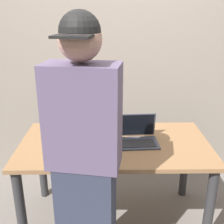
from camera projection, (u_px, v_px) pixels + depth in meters
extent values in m
plane|color=slate|center=(114.00, 218.00, 2.41)|extent=(8.00, 8.00, 0.00)
cube|color=olive|center=(115.00, 144.00, 2.16)|extent=(1.45, 0.78, 0.03)
cylinder|color=#2D2D30|center=(21.00, 212.00, 1.97)|extent=(0.07, 0.07, 0.70)
cylinder|color=#2D2D30|center=(209.00, 211.00, 1.99)|extent=(0.07, 0.07, 0.70)
cylinder|color=#2D2D30|center=(42.00, 163.00, 2.59)|extent=(0.07, 0.07, 0.70)
cylinder|color=#2D2D30|center=(185.00, 162.00, 2.61)|extent=(0.07, 0.07, 0.70)
cube|color=#383D4C|center=(137.00, 143.00, 2.13)|extent=(0.33, 0.23, 0.01)
cube|color=#232326|center=(137.00, 143.00, 2.11)|extent=(0.28, 0.14, 0.00)
cube|color=#383D4C|center=(135.00, 125.00, 2.21)|extent=(0.32, 0.06, 0.19)
cube|color=black|center=(135.00, 125.00, 2.20)|extent=(0.30, 0.05, 0.18)
cylinder|color=brown|center=(91.00, 126.00, 2.26)|extent=(0.07, 0.07, 0.16)
cone|color=brown|center=(91.00, 115.00, 2.23)|extent=(0.07, 0.07, 0.03)
cylinder|color=brown|center=(90.00, 109.00, 2.21)|extent=(0.03, 0.03, 0.08)
cylinder|color=#BFB74C|center=(90.00, 103.00, 2.19)|extent=(0.03, 0.03, 0.01)
cylinder|color=#E08F42|center=(91.00, 125.00, 2.25)|extent=(0.08, 0.08, 0.06)
cylinder|color=#333333|center=(95.00, 131.00, 2.10)|extent=(0.06, 0.06, 0.21)
cone|color=#333333|center=(95.00, 117.00, 2.06)|extent=(0.06, 0.06, 0.02)
cylinder|color=#333333|center=(94.00, 111.00, 2.05)|extent=(0.03, 0.03, 0.07)
cylinder|color=#BFB74C|center=(94.00, 106.00, 2.03)|extent=(0.03, 0.03, 0.01)
cylinder|color=#B5AEB9|center=(95.00, 130.00, 2.10)|extent=(0.07, 0.07, 0.07)
cylinder|color=#1E5123|center=(74.00, 134.00, 2.10)|extent=(0.06, 0.06, 0.17)
cone|color=#1E5123|center=(73.00, 122.00, 2.06)|extent=(0.06, 0.06, 0.02)
cylinder|color=#1E5123|center=(73.00, 116.00, 2.05)|extent=(0.03, 0.03, 0.08)
cylinder|color=#BFB74C|center=(72.00, 110.00, 2.03)|extent=(0.03, 0.03, 0.01)
cylinder|color=#62A5C1|center=(74.00, 133.00, 2.09)|extent=(0.06, 0.06, 0.06)
cube|color=#594C6B|center=(83.00, 117.00, 1.47)|extent=(0.42, 0.27, 0.57)
sphere|color=tan|center=(80.00, 40.00, 1.33)|extent=(0.21, 0.21, 0.21)
sphere|color=black|center=(80.00, 32.00, 1.32)|extent=(0.20, 0.20, 0.20)
cube|color=black|center=(72.00, 36.00, 1.21)|extent=(0.19, 0.14, 0.01)
cube|color=gray|center=(113.00, 51.00, 2.77)|extent=(6.00, 0.10, 2.60)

